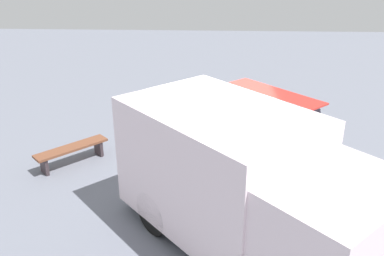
% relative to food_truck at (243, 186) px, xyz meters
% --- Properties ---
extents(ground_plane, '(40.00, 40.00, 0.00)m').
position_rel_food_truck_xyz_m(ground_plane, '(-0.60, 1.64, -1.19)').
color(ground_plane, slate).
extents(food_truck, '(4.98, 5.14, 2.46)m').
position_rel_food_truck_xyz_m(food_truck, '(0.00, 0.00, 0.00)').
color(food_truck, silver).
rests_on(food_truck, ground_plane).
extents(person_customer, '(0.47, 0.73, 0.86)m').
position_rel_food_truck_xyz_m(person_customer, '(2.57, 5.47, -0.86)').
color(person_customer, brown).
rests_on(person_customer, ground_plane).
extents(planter_flowering_far, '(0.58, 0.58, 0.73)m').
position_rel_food_truck_xyz_m(planter_flowering_far, '(-0.73, 6.65, -0.83)').
color(planter_flowering_far, beige).
rests_on(planter_flowering_far, ground_plane).
extents(plaza_bench, '(1.60, 1.59, 0.48)m').
position_rel_food_truck_xyz_m(plaza_bench, '(-4.04, 2.82, -0.82)').
color(plaza_bench, brown).
rests_on(plaza_bench, ground_plane).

